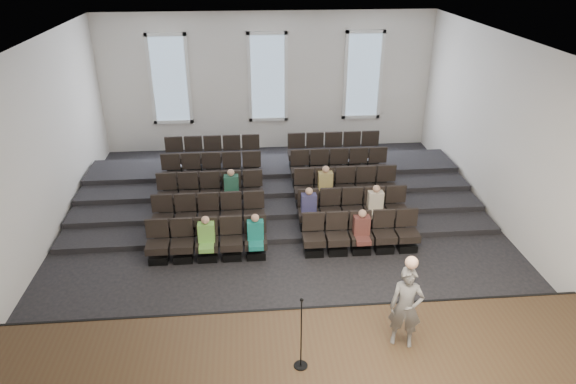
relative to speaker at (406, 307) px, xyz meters
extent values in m
plane|color=black|center=(-1.84, 4.46, -1.30)|extent=(14.00, 14.00, 0.00)
cube|color=white|center=(-1.84, 4.46, 3.71)|extent=(12.00, 14.00, 0.02)
cube|color=silver|center=(-1.84, 11.48, 1.20)|extent=(12.00, 0.04, 5.00)
cube|color=silver|center=(-1.84, -2.56, 1.20)|extent=(12.00, 0.04, 5.00)
cube|color=silver|center=(-7.86, 4.46, 1.20)|extent=(0.04, 14.00, 5.00)
cube|color=silver|center=(4.18, 4.46, 1.20)|extent=(0.04, 14.00, 5.00)
cube|color=black|center=(-1.84, 1.13, -1.05)|extent=(11.80, 0.06, 0.52)
cube|color=black|center=(-1.84, 6.78, -1.23)|extent=(11.80, 4.80, 0.15)
cube|color=black|center=(-1.84, 7.31, -1.15)|extent=(11.80, 3.75, 0.30)
cube|color=black|center=(-1.84, 7.83, -1.08)|extent=(11.80, 2.70, 0.45)
cube|color=black|center=(-1.84, 8.36, -1.00)|extent=(11.80, 1.65, 0.60)
cube|color=black|center=(-4.96, 3.86, -1.20)|extent=(0.47, 0.43, 0.20)
cube|color=black|center=(-4.96, 3.86, -0.89)|extent=(0.55, 0.50, 0.19)
cube|color=black|center=(-4.96, 4.07, -0.48)|extent=(0.55, 0.08, 0.50)
cube|color=black|center=(-4.36, 3.86, -1.20)|extent=(0.47, 0.43, 0.20)
cube|color=black|center=(-4.36, 3.86, -0.89)|extent=(0.55, 0.50, 0.19)
cube|color=black|center=(-4.36, 4.07, -0.48)|extent=(0.55, 0.08, 0.50)
cube|color=black|center=(-3.76, 3.86, -1.20)|extent=(0.47, 0.43, 0.20)
cube|color=black|center=(-3.76, 3.86, -0.89)|extent=(0.55, 0.50, 0.19)
cube|color=black|center=(-3.76, 4.07, -0.48)|extent=(0.55, 0.08, 0.50)
cube|color=black|center=(-3.16, 3.86, -1.20)|extent=(0.47, 0.43, 0.20)
cube|color=black|center=(-3.16, 3.86, -0.89)|extent=(0.55, 0.50, 0.19)
cube|color=black|center=(-3.16, 4.07, -0.48)|extent=(0.55, 0.08, 0.50)
cube|color=black|center=(-2.56, 3.86, -1.20)|extent=(0.47, 0.43, 0.20)
cube|color=black|center=(-2.56, 3.86, -0.89)|extent=(0.55, 0.50, 0.19)
cube|color=black|center=(-2.56, 4.07, -0.48)|extent=(0.55, 0.08, 0.50)
cube|color=black|center=(-1.11, 3.86, -1.20)|extent=(0.47, 0.43, 0.20)
cube|color=black|center=(-1.11, 3.86, -0.89)|extent=(0.55, 0.50, 0.19)
cube|color=black|center=(-1.11, 4.07, -0.48)|extent=(0.55, 0.08, 0.50)
cube|color=black|center=(-0.51, 3.86, -1.20)|extent=(0.47, 0.43, 0.20)
cube|color=black|center=(-0.51, 3.86, -0.89)|extent=(0.55, 0.50, 0.19)
cube|color=black|center=(-0.51, 4.07, -0.48)|extent=(0.55, 0.08, 0.50)
cube|color=black|center=(0.09, 3.86, -1.20)|extent=(0.47, 0.43, 0.20)
cube|color=black|center=(0.09, 3.86, -0.89)|extent=(0.55, 0.50, 0.19)
cube|color=black|center=(0.09, 4.07, -0.48)|extent=(0.55, 0.08, 0.50)
cube|color=black|center=(0.69, 3.86, -1.20)|extent=(0.47, 0.43, 0.20)
cube|color=black|center=(0.69, 3.86, -0.89)|extent=(0.55, 0.50, 0.19)
cube|color=black|center=(0.69, 4.07, -0.48)|extent=(0.55, 0.08, 0.50)
cube|color=black|center=(1.29, 3.86, -1.20)|extent=(0.47, 0.43, 0.20)
cube|color=black|center=(1.29, 3.86, -0.89)|extent=(0.55, 0.50, 0.19)
cube|color=black|center=(1.29, 4.07, -0.48)|extent=(0.55, 0.08, 0.50)
cube|color=black|center=(-4.96, 4.91, -1.05)|extent=(0.47, 0.43, 0.20)
cube|color=black|center=(-4.96, 4.91, -0.74)|extent=(0.55, 0.50, 0.19)
cube|color=black|center=(-4.96, 5.12, -0.33)|extent=(0.55, 0.08, 0.50)
cube|color=black|center=(-4.36, 4.91, -1.05)|extent=(0.47, 0.43, 0.20)
cube|color=black|center=(-4.36, 4.91, -0.74)|extent=(0.55, 0.50, 0.19)
cube|color=black|center=(-4.36, 5.12, -0.33)|extent=(0.55, 0.08, 0.50)
cube|color=black|center=(-3.76, 4.91, -1.05)|extent=(0.47, 0.43, 0.20)
cube|color=black|center=(-3.76, 4.91, -0.74)|extent=(0.55, 0.50, 0.19)
cube|color=black|center=(-3.76, 5.12, -0.33)|extent=(0.55, 0.08, 0.50)
cube|color=black|center=(-3.16, 4.91, -1.05)|extent=(0.47, 0.43, 0.20)
cube|color=black|center=(-3.16, 4.91, -0.74)|extent=(0.55, 0.50, 0.19)
cube|color=black|center=(-3.16, 5.12, -0.33)|extent=(0.55, 0.08, 0.50)
cube|color=black|center=(-2.56, 4.91, -1.05)|extent=(0.47, 0.43, 0.20)
cube|color=black|center=(-2.56, 4.91, -0.74)|extent=(0.55, 0.50, 0.19)
cube|color=black|center=(-2.56, 5.12, -0.33)|extent=(0.55, 0.08, 0.50)
cube|color=black|center=(-1.11, 4.91, -1.05)|extent=(0.47, 0.43, 0.20)
cube|color=black|center=(-1.11, 4.91, -0.74)|extent=(0.55, 0.50, 0.19)
cube|color=black|center=(-1.11, 5.12, -0.33)|extent=(0.55, 0.08, 0.50)
cube|color=black|center=(-0.51, 4.91, -1.05)|extent=(0.47, 0.43, 0.20)
cube|color=black|center=(-0.51, 4.91, -0.74)|extent=(0.55, 0.50, 0.19)
cube|color=black|center=(-0.51, 5.12, -0.33)|extent=(0.55, 0.08, 0.50)
cube|color=black|center=(0.09, 4.91, -1.05)|extent=(0.47, 0.43, 0.20)
cube|color=black|center=(0.09, 4.91, -0.74)|extent=(0.55, 0.50, 0.19)
cube|color=black|center=(0.09, 5.12, -0.33)|extent=(0.55, 0.08, 0.50)
cube|color=black|center=(0.69, 4.91, -1.05)|extent=(0.47, 0.43, 0.20)
cube|color=black|center=(0.69, 4.91, -0.74)|extent=(0.55, 0.50, 0.19)
cube|color=black|center=(0.69, 5.12, -0.33)|extent=(0.55, 0.08, 0.50)
cube|color=black|center=(1.29, 4.91, -1.05)|extent=(0.47, 0.43, 0.20)
cube|color=black|center=(1.29, 4.91, -0.74)|extent=(0.55, 0.50, 0.19)
cube|color=black|center=(1.29, 5.12, -0.33)|extent=(0.55, 0.08, 0.50)
cube|color=black|center=(-4.96, 5.96, -0.90)|extent=(0.47, 0.42, 0.20)
cube|color=black|center=(-4.96, 5.96, -0.59)|extent=(0.55, 0.50, 0.19)
cube|color=black|center=(-4.96, 6.17, -0.18)|extent=(0.55, 0.08, 0.50)
cube|color=black|center=(-4.36, 5.96, -0.90)|extent=(0.47, 0.42, 0.20)
cube|color=black|center=(-4.36, 5.96, -0.59)|extent=(0.55, 0.50, 0.19)
cube|color=black|center=(-4.36, 6.17, -0.18)|extent=(0.55, 0.08, 0.50)
cube|color=black|center=(-3.76, 5.96, -0.90)|extent=(0.47, 0.42, 0.20)
cube|color=black|center=(-3.76, 5.96, -0.59)|extent=(0.55, 0.50, 0.19)
cube|color=black|center=(-3.76, 6.17, -0.18)|extent=(0.55, 0.08, 0.50)
cube|color=black|center=(-3.16, 5.96, -0.90)|extent=(0.47, 0.42, 0.20)
cube|color=black|center=(-3.16, 5.96, -0.59)|extent=(0.55, 0.50, 0.19)
cube|color=black|center=(-3.16, 6.17, -0.18)|extent=(0.55, 0.08, 0.50)
cube|color=black|center=(-2.56, 5.96, -0.90)|extent=(0.47, 0.42, 0.20)
cube|color=black|center=(-2.56, 5.96, -0.59)|extent=(0.55, 0.50, 0.19)
cube|color=black|center=(-2.56, 6.17, -0.18)|extent=(0.55, 0.08, 0.50)
cube|color=black|center=(-1.11, 5.96, -0.90)|extent=(0.47, 0.42, 0.20)
cube|color=black|center=(-1.11, 5.96, -0.59)|extent=(0.55, 0.50, 0.19)
cube|color=black|center=(-1.11, 6.17, -0.18)|extent=(0.55, 0.08, 0.50)
cube|color=black|center=(-0.51, 5.96, -0.90)|extent=(0.47, 0.42, 0.20)
cube|color=black|center=(-0.51, 5.96, -0.59)|extent=(0.55, 0.50, 0.19)
cube|color=black|center=(-0.51, 6.17, -0.18)|extent=(0.55, 0.08, 0.50)
cube|color=black|center=(0.09, 5.96, -0.90)|extent=(0.47, 0.42, 0.20)
cube|color=black|center=(0.09, 5.96, -0.59)|extent=(0.55, 0.50, 0.19)
cube|color=black|center=(0.09, 6.17, -0.18)|extent=(0.55, 0.08, 0.50)
cube|color=black|center=(0.69, 5.96, -0.90)|extent=(0.47, 0.42, 0.20)
cube|color=black|center=(0.69, 5.96, -0.59)|extent=(0.55, 0.50, 0.19)
cube|color=black|center=(0.69, 6.17, -0.18)|extent=(0.55, 0.08, 0.50)
cube|color=black|center=(1.29, 5.96, -0.90)|extent=(0.47, 0.42, 0.20)
cube|color=black|center=(1.29, 5.96, -0.59)|extent=(0.55, 0.50, 0.19)
cube|color=black|center=(1.29, 6.17, -0.18)|extent=(0.55, 0.08, 0.50)
cube|color=black|center=(-4.96, 7.01, -0.75)|extent=(0.47, 0.42, 0.20)
cube|color=black|center=(-4.96, 7.01, -0.44)|extent=(0.55, 0.50, 0.19)
cube|color=black|center=(-4.96, 7.22, -0.03)|extent=(0.55, 0.08, 0.50)
cube|color=black|center=(-4.36, 7.01, -0.75)|extent=(0.47, 0.42, 0.20)
cube|color=black|center=(-4.36, 7.01, -0.44)|extent=(0.55, 0.50, 0.19)
cube|color=black|center=(-4.36, 7.22, -0.03)|extent=(0.55, 0.08, 0.50)
cube|color=black|center=(-3.76, 7.01, -0.75)|extent=(0.47, 0.42, 0.20)
cube|color=black|center=(-3.76, 7.01, -0.44)|extent=(0.55, 0.50, 0.19)
cube|color=black|center=(-3.76, 7.22, -0.03)|extent=(0.55, 0.08, 0.50)
cube|color=black|center=(-3.16, 7.01, -0.75)|extent=(0.47, 0.42, 0.20)
cube|color=black|center=(-3.16, 7.01, -0.44)|extent=(0.55, 0.50, 0.19)
cube|color=black|center=(-3.16, 7.22, -0.03)|extent=(0.55, 0.08, 0.50)
cube|color=black|center=(-2.56, 7.01, -0.75)|extent=(0.47, 0.42, 0.20)
cube|color=black|center=(-2.56, 7.01, -0.44)|extent=(0.55, 0.50, 0.19)
cube|color=black|center=(-2.56, 7.22, -0.03)|extent=(0.55, 0.08, 0.50)
cube|color=black|center=(-1.11, 7.01, -0.75)|extent=(0.47, 0.42, 0.20)
cube|color=black|center=(-1.11, 7.01, -0.44)|extent=(0.55, 0.50, 0.19)
cube|color=black|center=(-1.11, 7.22, -0.03)|extent=(0.55, 0.08, 0.50)
cube|color=black|center=(-0.51, 7.01, -0.75)|extent=(0.47, 0.42, 0.20)
cube|color=black|center=(-0.51, 7.01, -0.44)|extent=(0.55, 0.50, 0.19)
cube|color=black|center=(-0.51, 7.22, -0.03)|extent=(0.55, 0.08, 0.50)
cube|color=black|center=(0.09, 7.01, -0.75)|extent=(0.47, 0.42, 0.20)
cube|color=black|center=(0.09, 7.01, -0.44)|extent=(0.55, 0.50, 0.19)
cube|color=black|center=(0.09, 7.22, -0.03)|extent=(0.55, 0.08, 0.50)
cube|color=black|center=(0.69, 7.01, -0.75)|extent=(0.47, 0.42, 0.20)
cube|color=black|center=(0.69, 7.01, -0.44)|extent=(0.55, 0.50, 0.19)
cube|color=black|center=(0.69, 7.22, -0.03)|extent=(0.55, 0.08, 0.50)
cube|color=black|center=(1.29, 7.01, -0.75)|extent=(0.47, 0.42, 0.20)
cube|color=black|center=(1.29, 7.01, -0.44)|extent=(0.55, 0.50, 0.19)
cube|color=black|center=(1.29, 7.22, -0.03)|extent=(0.55, 0.08, 0.50)
cube|color=black|center=(-4.96, 8.06, -0.60)|extent=(0.47, 0.42, 0.20)
cube|color=black|center=(-4.96, 8.06, -0.29)|extent=(0.55, 0.50, 0.19)
cube|color=black|center=(-4.96, 8.27, 0.12)|extent=(0.55, 0.08, 0.50)
cube|color=black|center=(-4.36, 8.06, -0.60)|extent=(0.47, 0.42, 0.20)
cube|color=black|center=(-4.36, 8.06, -0.29)|extent=(0.55, 0.50, 0.19)
cube|color=black|center=(-4.36, 8.27, 0.12)|extent=(0.55, 0.08, 0.50)
cube|color=black|center=(-3.76, 8.06, -0.60)|extent=(0.47, 0.42, 0.20)
cube|color=black|center=(-3.76, 8.06, -0.29)|extent=(0.55, 0.50, 0.19)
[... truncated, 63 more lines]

